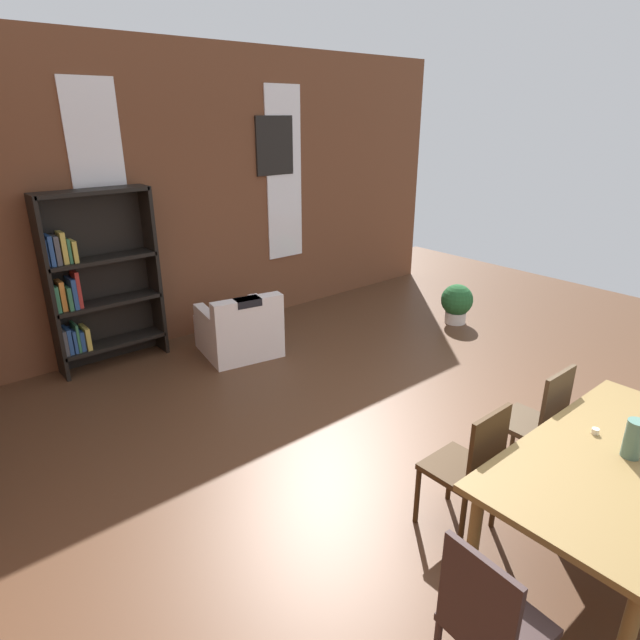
# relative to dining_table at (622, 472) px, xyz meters

# --- Properties ---
(ground_plane) EXTENTS (11.07, 11.07, 0.00)m
(ground_plane) POSITION_rel_dining_table_xyz_m (0.13, 0.74, -0.68)
(ground_plane) COLOR #503320
(back_wall_brick) EXTENTS (7.78, 0.12, 3.38)m
(back_wall_brick) POSITION_rel_dining_table_xyz_m (0.13, 5.06, 1.00)
(back_wall_brick) COLOR brown
(back_wall_brick) RESTS_ON ground
(window_pane_0) EXTENTS (0.55, 0.02, 2.19)m
(window_pane_0) POSITION_rel_dining_table_xyz_m (-1.06, 4.99, 1.17)
(window_pane_0) COLOR white
(window_pane_1) EXTENTS (0.55, 0.02, 2.19)m
(window_pane_1) POSITION_rel_dining_table_xyz_m (1.31, 4.99, 1.17)
(window_pane_1) COLOR white
(dining_table) EXTENTS (1.85, 1.00, 0.77)m
(dining_table) POSITION_rel_dining_table_xyz_m (0.00, 0.00, 0.00)
(dining_table) COLOR brown
(dining_table) RESTS_ON ground
(vase_on_table) EXTENTS (0.10, 0.10, 0.23)m
(vase_on_table) POSITION_rel_dining_table_xyz_m (0.06, 0.00, 0.20)
(vase_on_table) COLOR #4C7266
(vase_on_table) RESTS_ON dining_table
(tealight_candle_0) EXTENTS (0.04, 0.04, 0.04)m
(tealight_candle_0) POSITION_rel_dining_table_xyz_m (0.14, 0.23, 0.10)
(tealight_candle_0) COLOR silver
(tealight_candle_0) RESTS_ON dining_table
(dining_chair_far_left) EXTENTS (0.40, 0.40, 0.95)m
(dining_chair_far_left) POSITION_rel_dining_table_xyz_m (-0.42, 0.73, -0.17)
(dining_chair_far_left) COLOR #372412
(dining_chair_far_left) RESTS_ON ground
(dining_chair_far_right) EXTENTS (0.40, 0.40, 0.95)m
(dining_chair_far_right) POSITION_rel_dining_table_xyz_m (0.42, 0.73, -0.17)
(dining_chair_far_right) COLOR #433322
(dining_chair_far_right) RESTS_ON ground
(dining_chair_head_left) EXTENTS (0.43, 0.43, 0.95)m
(dining_chair_head_left) POSITION_rel_dining_table_xyz_m (-1.30, 0.00, -0.17)
(dining_chair_head_left) COLOR #322422
(dining_chair_head_left) RESTS_ON ground
(bookshelf_tall) EXTENTS (1.14, 0.30, 1.90)m
(bookshelf_tall) POSITION_rel_dining_table_xyz_m (-1.33, 4.82, 0.26)
(bookshelf_tall) COLOR black
(bookshelf_tall) RESTS_ON ground
(armchair_white) EXTENTS (0.93, 0.93, 0.75)m
(armchair_white) POSITION_rel_dining_table_xyz_m (-0.03, 4.10, -0.41)
(armchair_white) COLOR white
(armchair_white) RESTS_ON ground
(potted_plant_by_shelf) EXTENTS (0.42, 0.42, 0.53)m
(potted_plant_by_shelf) POSITION_rel_dining_table_xyz_m (2.68, 3.08, -0.40)
(potted_plant_by_shelf) COLOR silver
(potted_plant_by_shelf) RESTS_ON ground
(framed_picture) EXTENTS (0.56, 0.03, 0.72)m
(framed_picture) POSITION_rel_dining_table_xyz_m (1.17, 4.98, 1.54)
(framed_picture) COLOR black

